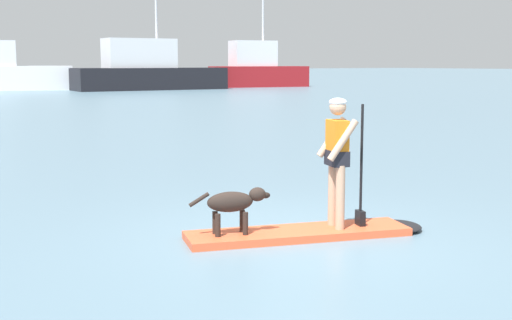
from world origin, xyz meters
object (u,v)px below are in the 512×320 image
moored_boat_starboard (147,71)px  person_paddler (338,153)px  dog (234,203)px  paddleboard (314,232)px  moored_boat_center (257,69)px

moored_boat_starboard → person_paddler: bearing=-111.6°
person_paddler → dog: size_ratio=1.66×
paddleboard → person_paddler: size_ratio=1.92×
paddleboard → dog: dog is taller
person_paddler → moored_boat_center: size_ratio=0.13×
moored_boat_starboard → moored_boat_center: size_ratio=1.01×
paddleboard → dog: 1.18m
moored_boat_starboard → moored_boat_center: (11.44, 0.78, 0.05)m
paddleboard → moored_boat_center: size_ratio=0.26×
paddleboard → person_paddler: bearing=-17.3°
paddleboard → person_paddler: 1.09m
dog → moored_boat_center: 56.05m
person_paddler → dog: 1.53m
paddleboard → moored_boat_starboard: 49.80m
paddleboard → moored_boat_starboard: size_ratio=0.26×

